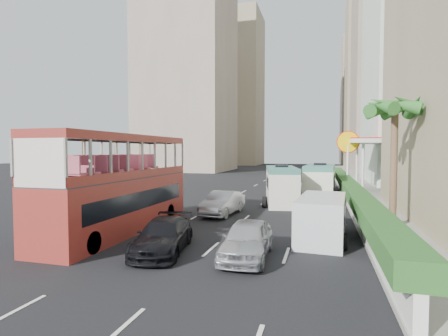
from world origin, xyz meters
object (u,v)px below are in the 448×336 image
(car_black, at_px, (163,252))
(minibus_near, at_px, (281,185))
(car_silver_lane_a, at_px, (222,215))
(minibus_far, at_px, (320,183))
(shell_station, at_px, (380,165))
(panel_van_far, at_px, (321,181))
(van_asset, at_px, (289,195))
(panel_van_near, at_px, (322,218))
(car_silver_lane_b, at_px, (247,258))
(double_decker_bus, at_px, (121,183))
(palm_tree, at_px, (394,167))

(car_black, height_order, minibus_near, minibus_near)
(car_silver_lane_a, distance_m, minibus_far, 10.62)
(car_silver_lane_a, height_order, shell_station, shell_station)
(minibus_far, relative_size, panel_van_far, 1.19)
(minibus_far, bearing_deg, van_asset, 133.40)
(minibus_far, height_order, panel_van_near, minibus_far)
(minibus_near, height_order, minibus_far, minibus_far)
(car_silver_lane_b, distance_m, panel_van_far, 23.94)
(car_silver_lane_b, distance_m, van_asset, 20.56)
(car_silver_lane_a, xyz_separation_m, minibus_near, (3.23, 5.83, 1.47))
(double_decker_bus, bearing_deg, car_silver_lane_b, -20.59)
(van_asset, bearing_deg, minibus_near, -88.54)
(car_silver_lane_a, xyz_separation_m, minibus_far, (6.17, 8.51, 1.52))
(double_decker_bus, xyz_separation_m, palm_tree, (13.80, 4.00, 0.85))
(palm_tree, bearing_deg, minibus_far, 109.87)
(minibus_near, relative_size, shell_station, 0.83)
(shell_station, bearing_deg, car_silver_lane_b, -108.60)
(car_silver_lane_b, xyz_separation_m, minibus_far, (2.69, 17.21, 1.52))
(panel_van_far, bearing_deg, palm_tree, -79.32)
(van_asset, relative_size, palm_tree, 0.78)
(van_asset, distance_m, shell_station, 10.61)
(double_decker_bus, relative_size, minibus_near, 1.66)
(panel_van_near, distance_m, panel_van_far, 19.94)
(double_decker_bus, distance_m, shell_station, 28.02)
(double_decker_bus, xyz_separation_m, car_black, (3.79, -2.91, -2.53))
(car_silver_lane_b, relative_size, car_black, 0.93)
(car_silver_lane_b, relative_size, palm_tree, 0.68)
(double_decker_bus, relative_size, palm_tree, 1.72)
(minibus_near, bearing_deg, shell_station, 41.25)
(car_silver_lane_a, xyz_separation_m, car_black, (-0.06, -8.86, 0.00))
(car_silver_lane_a, xyz_separation_m, shell_station, (12.15, 17.05, 2.75))
(car_silver_lane_b, distance_m, minibus_near, 14.60)
(car_black, bearing_deg, palm_tree, 24.35)
(car_black, height_order, panel_van_near, panel_van_near)
(panel_van_near, distance_m, palm_tree, 5.23)
(car_silver_lane_b, height_order, car_black, car_silver_lane_b)
(panel_van_near, bearing_deg, minibus_far, 95.09)
(double_decker_bus, distance_m, car_black, 5.41)
(van_asset, distance_m, palm_tree, 15.68)
(car_silver_lane_b, distance_m, palm_tree, 9.94)
(car_silver_lane_b, relative_size, van_asset, 0.87)
(double_decker_bus, xyz_separation_m, car_silver_lane_b, (7.33, -2.76, -2.53))
(palm_tree, height_order, shell_station, palm_tree)
(double_decker_bus, xyz_separation_m, panel_van_near, (10.18, 1.05, -1.51))
(car_silver_lane_a, relative_size, car_silver_lane_b, 1.07)
(double_decker_bus, bearing_deg, minibus_near, 58.98)
(van_asset, height_order, palm_tree, palm_tree)
(van_asset, bearing_deg, car_black, -96.90)
(minibus_far, distance_m, panel_van_near, 13.41)
(car_silver_lane_b, xyz_separation_m, minibus_near, (-0.26, 14.53, 1.47))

